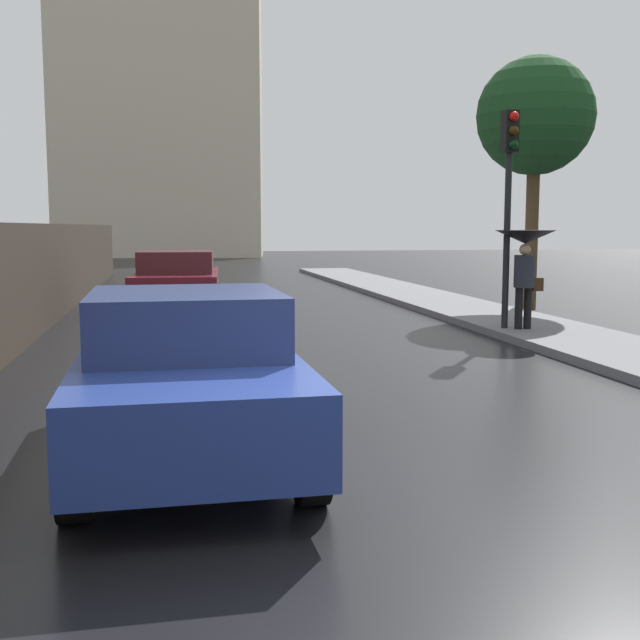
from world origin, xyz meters
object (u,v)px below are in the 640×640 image
traffic_light (509,178)px  street_tree_near (535,118)px  pedestrian_with_umbrella_near (525,250)px  car_blue_mid_road (187,375)px  car_maroon_near_kerb (177,282)px

traffic_light → street_tree_near: bearing=59.2°
traffic_light → street_tree_near: street_tree_near is taller
pedestrian_with_umbrella_near → car_blue_mid_road: bearing=46.6°
car_blue_mid_road → traffic_light: traffic_light is taller
car_blue_mid_road → traffic_light: size_ratio=1.03×
car_blue_mid_road → traffic_light: 9.36m
car_maroon_near_kerb → car_blue_mid_road: 11.32m
pedestrian_with_umbrella_near → traffic_light: bearing=-31.1°
car_maroon_near_kerb → car_blue_mid_road: (-0.05, -11.32, -0.02)m
car_maroon_near_kerb → traffic_light: traffic_light is taller
pedestrian_with_umbrella_near → street_tree_near: 5.91m
car_maroon_near_kerb → car_blue_mid_road: car_maroon_near_kerb is taller
pedestrian_with_umbrella_near → traffic_light: (-0.28, 0.17, 1.31)m
street_tree_near → car_blue_mid_road: bearing=-127.6°
car_blue_mid_road → street_tree_near: (8.62, 11.18, 3.89)m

